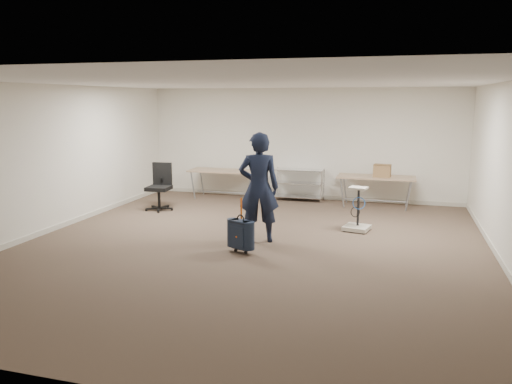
% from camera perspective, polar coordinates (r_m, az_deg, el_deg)
% --- Properties ---
extents(ground, '(9.00, 9.00, 0.00)m').
position_cam_1_polar(ground, '(8.72, -0.56, -6.25)').
color(ground, '#4B382D').
rests_on(ground, ground).
extents(room_shell, '(8.00, 9.00, 9.00)m').
position_cam_1_polar(room_shell, '(9.99, 1.72, -3.76)').
color(room_shell, white).
rests_on(room_shell, ground).
extents(folding_table_left, '(1.80, 0.75, 0.73)m').
position_cam_1_polar(folding_table_left, '(12.82, -3.65, 2.28)').
color(folding_table_left, tan).
rests_on(folding_table_left, ground).
extents(folding_table_right, '(1.80, 0.75, 0.73)m').
position_cam_1_polar(folding_table_right, '(12.09, 13.57, 1.50)').
color(folding_table_right, tan).
rests_on(folding_table_right, ground).
extents(wire_shelf, '(1.22, 0.47, 0.80)m').
position_cam_1_polar(wire_shelf, '(12.60, 4.92, 1.02)').
color(wire_shelf, silver).
rests_on(wire_shelf, ground).
extents(person, '(0.81, 0.64, 1.96)m').
position_cam_1_polar(person, '(8.82, 0.33, 0.52)').
color(person, black).
rests_on(person, ground).
extents(suitcase, '(0.39, 0.31, 0.93)m').
position_cam_1_polar(suitcase, '(8.29, -1.76, -4.86)').
color(suitcase, black).
rests_on(suitcase, ground).
extents(office_chair, '(0.65, 0.65, 1.08)m').
position_cam_1_polar(office_chair, '(11.72, -10.94, -0.42)').
color(office_chair, black).
rests_on(office_chair, ground).
extents(equipment_cart, '(0.56, 0.56, 0.86)m').
position_cam_1_polar(equipment_cart, '(9.89, 11.48, -3.06)').
color(equipment_cart, '#F0E2CE').
rests_on(equipment_cart, ground).
extents(cardboard_box, '(0.41, 0.32, 0.29)m').
position_cam_1_polar(cardboard_box, '(12.04, 14.22, 2.38)').
color(cardboard_box, '#966346').
rests_on(cardboard_box, folding_table_right).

